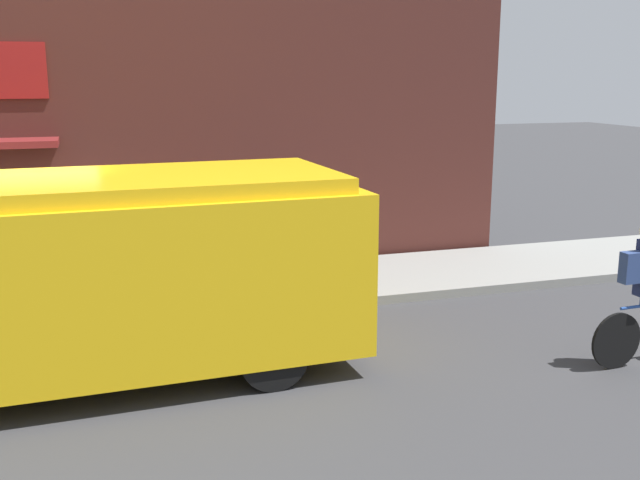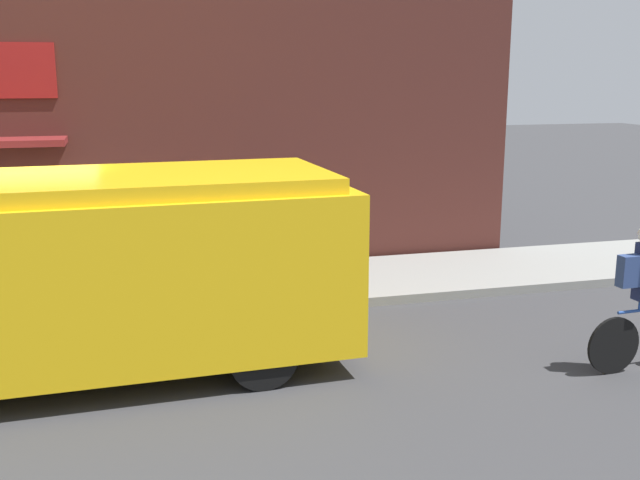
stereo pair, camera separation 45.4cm
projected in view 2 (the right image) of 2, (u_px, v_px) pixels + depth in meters
The scene contains 4 objects.
ground_plane at pixel (10, 337), 9.75m from camera, with size 70.00×70.00×0.00m, color #38383A.
sidewalk at pixel (21, 305), 10.87m from camera, with size 28.00×2.39×0.14m.
storefront at pixel (12, 101), 11.53m from camera, with size 16.76×0.99×5.89m.
school_bus at pixel (99, 271), 8.40m from camera, with size 6.22×2.82×2.27m.
Camera 2 is at (1.53, -9.97, 3.36)m, focal length 42.00 mm.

